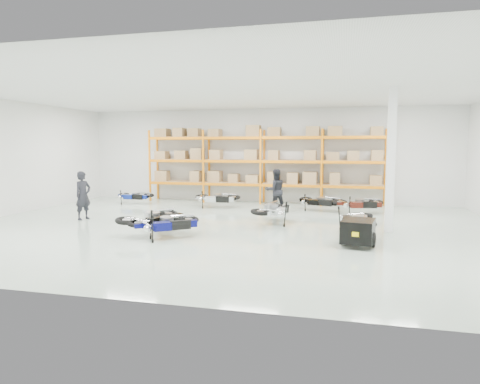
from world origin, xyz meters
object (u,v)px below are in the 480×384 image
(moto_blue_centre, at_px, (166,219))
(moto_black_far_left, at_px, (153,215))
(moto_back_c, at_px, (320,199))
(moto_back_d, at_px, (359,201))
(moto_back_a, at_px, (134,194))
(moto_silver_left, at_px, (274,206))
(moto_touring_right, at_px, (357,217))
(trailer, at_px, (358,231))
(moto_back_b, at_px, (216,195))
(person_left, at_px, (83,195))
(person_back, at_px, (275,190))

(moto_blue_centre, distance_m, moto_black_far_left, 0.79)
(moto_back_c, height_order, moto_back_d, moto_back_d)
(moto_back_a, height_order, moto_back_c, moto_back_c)
(moto_blue_centre, distance_m, moto_silver_left, 4.19)
(moto_back_a, bearing_deg, moto_silver_left, -114.75)
(moto_touring_right, xyz_separation_m, moto_back_d, (0.21, 4.33, -0.03))
(trailer, bearing_deg, moto_back_c, 111.01)
(moto_blue_centre, xyz_separation_m, moto_silver_left, (2.68, 3.22, 0.05))
(trailer, relative_size, moto_back_c, 1.05)
(moto_touring_right, relative_size, moto_back_b, 1.04)
(moto_back_c, xyz_separation_m, person_left, (-8.37, -4.29, 0.38))
(moto_touring_right, xyz_separation_m, moto_back_a, (-10.03, 4.95, -0.08))
(moto_black_far_left, bearing_deg, person_back, -93.16)
(moto_back_b, relative_size, person_left, 0.99)
(moto_blue_centre, height_order, moto_back_c, moto_blue_centre)
(moto_back_c, height_order, person_left, person_left)
(moto_back_c, distance_m, person_left, 9.41)
(moto_black_far_left, xyz_separation_m, moto_back_c, (4.69, 6.14, -0.09))
(moto_black_far_left, xyz_separation_m, person_back, (2.91, 5.48, 0.28))
(moto_back_d, bearing_deg, moto_back_c, 61.54)
(moto_silver_left, distance_m, moto_back_b, 4.53)
(moto_black_far_left, xyz_separation_m, moto_back_b, (0.19, 6.02, -0.07))
(moto_black_far_left, height_order, person_left, person_left)
(moto_silver_left, height_order, moto_back_c, moto_silver_left)
(moto_back_a, bearing_deg, person_back, -95.38)
(moto_back_a, distance_m, person_left, 4.47)
(person_back, bearing_deg, trailer, 92.33)
(trailer, height_order, moto_back_c, moto_back_c)
(moto_back_a, distance_m, person_back, 6.93)
(moto_back_b, bearing_deg, person_back, -101.94)
(moto_back_d, height_order, person_left, person_left)
(moto_black_far_left, height_order, moto_back_d, moto_black_far_left)
(moto_back_d, bearing_deg, trailer, 165.94)
(moto_black_far_left, height_order, moto_back_c, moto_black_far_left)
(moto_back_c, bearing_deg, person_left, 133.22)
(trailer, height_order, moto_back_d, moto_back_d)
(moto_silver_left, relative_size, trailer, 1.12)
(moto_black_far_left, bearing_deg, trailer, -157.62)
(moto_back_a, height_order, moto_back_d, moto_back_d)
(moto_back_c, relative_size, moto_back_d, 0.96)
(moto_black_far_left, distance_m, person_left, 4.13)
(moto_back_d, relative_size, person_left, 0.98)
(moto_silver_left, relative_size, moto_back_d, 1.13)
(moto_blue_centre, height_order, moto_back_a, moto_blue_centre)
(moto_blue_centre, relative_size, person_left, 1.03)
(moto_back_c, bearing_deg, moto_black_far_left, 158.73)
(moto_back_b, height_order, person_left, person_left)
(moto_back_b, bearing_deg, moto_back_a, 85.61)
(moto_blue_centre, distance_m, moto_back_d, 8.36)
(moto_blue_centre, xyz_separation_m, trailer, (5.45, 0.23, -0.14))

